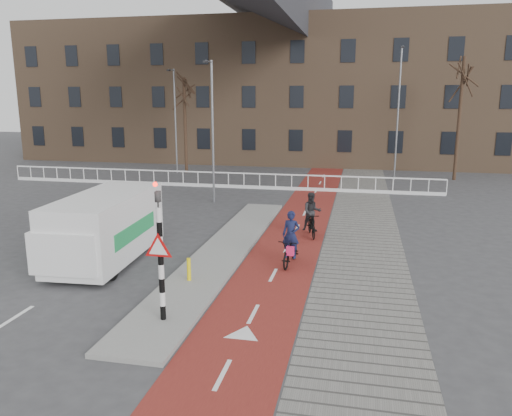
# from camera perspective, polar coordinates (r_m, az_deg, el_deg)

# --- Properties ---
(ground) EXTENTS (120.00, 120.00, 0.00)m
(ground) POSITION_cam_1_polar(r_m,az_deg,el_deg) (14.62, -5.30, -9.89)
(ground) COLOR #38383A
(ground) RESTS_ON ground
(bike_lane) EXTENTS (2.50, 60.00, 0.01)m
(bike_lane) POSITION_cam_1_polar(r_m,az_deg,el_deg) (23.70, 5.33, -1.09)
(bike_lane) COLOR maroon
(bike_lane) RESTS_ON ground
(sidewalk) EXTENTS (3.00, 60.00, 0.01)m
(sidewalk) POSITION_cam_1_polar(r_m,az_deg,el_deg) (23.56, 12.11, -1.40)
(sidewalk) COLOR slate
(sidewalk) RESTS_ON ground
(curb_island) EXTENTS (1.80, 16.00, 0.12)m
(curb_island) POSITION_cam_1_polar(r_m,az_deg,el_deg) (18.40, -3.72, -4.90)
(curb_island) COLOR gray
(curb_island) RESTS_ON ground
(traffic_signal) EXTENTS (0.80, 0.80, 3.68)m
(traffic_signal) POSITION_cam_1_polar(r_m,az_deg,el_deg) (12.37, -10.92, -4.51)
(traffic_signal) COLOR black
(traffic_signal) RESTS_ON curb_island
(bollard) EXTENTS (0.12, 0.12, 0.70)m
(bollard) POSITION_cam_1_polar(r_m,az_deg,el_deg) (15.37, -7.68, -6.96)
(bollard) COLOR yellow
(bollard) RESTS_ON curb_island
(cyclist_near) EXTENTS (0.79, 1.82, 1.86)m
(cyclist_near) POSITION_cam_1_polar(r_m,az_deg,el_deg) (16.92, 4.00, -4.46)
(cyclist_near) COLOR black
(cyclist_near) RESTS_ON bike_lane
(cyclist_far) EXTENTS (0.89, 1.74, 1.82)m
(cyclist_far) POSITION_cam_1_polar(r_m,az_deg,el_deg) (20.36, 6.39, -1.19)
(cyclist_far) COLOR black
(cyclist_far) RESTS_ON bike_lane
(van) EXTENTS (2.48, 5.52, 2.32)m
(van) POSITION_cam_1_polar(r_m,az_deg,el_deg) (17.96, -16.73, -2.00)
(van) COLOR white
(van) RESTS_ON ground
(railing) EXTENTS (28.00, 0.10, 0.99)m
(railing) POSITION_cam_1_polar(r_m,az_deg,el_deg) (31.68, -4.92, 2.93)
(railing) COLOR silver
(railing) RESTS_ON ground
(townhouse_row) EXTENTS (46.00, 10.00, 15.90)m
(townhouse_row) POSITION_cam_1_polar(r_m,az_deg,el_deg) (45.50, 3.06, 15.35)
(townhouse_row) COLOR #7F6047
(townhouse_row) RESTS_ON ground
(tree_mid) EXTENTS (0.24, 0.24, 6.98)m
(tree_mid) POSITION_cam_1_polar(r_m,az_deg,el_deg) (37.85, -8.10, 9.27)
(tree_mid) COLOR black
(tree_mid) RESTS_ON ground
(tree_right) EXTENTS (0.22, 0.22, 8.21)m
(tree_right) POSITION_cam_1_polar(r_m,az_deg,el_deg) (36.66, 22.20, 9.34)
(tree_right) COLOR black
(tree_right) RESTS_ON ground
(streetlight_near) EXTENTS (0.12, 0.12, 7.43)m
(streetlight_near) POSITION_cam_1_polar(r_m,az_deg,el_deg) (26.66, -4.96, 8.51)
(streetlight_near) COLOR slate
(streetlight_near) RESTS_ON ground
(streetlight_left) EXTENTS (0.12, 0.12, 7.57)m
(streetlight_left) POSITION_cam_1_polar(r_m,az_deg,el_deg) (37.66, -9.19, 9.67)
(streetlight_left) COLOR slate
(streetlight_left) RESTS_ON ground
(streetlight_right) EXTENTS (0.12, 0.12, 8.82)m
(streetlight_right) POSITION_cam_1_polar(r_m,az_deg,el_deg) (35.25, 15.91, 10.19)
(streetlight_right) COLOR slate
(streetlight_right) RESTS_ON ground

